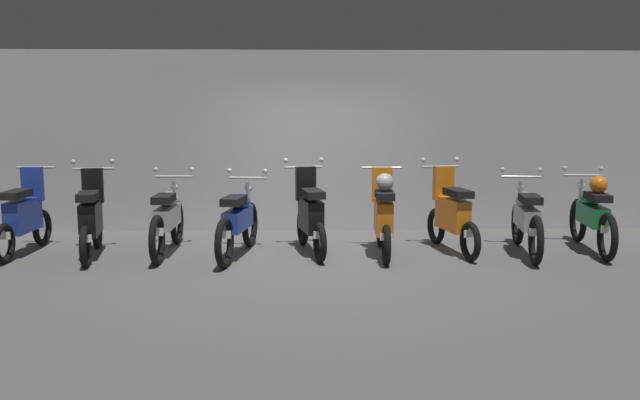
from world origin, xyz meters
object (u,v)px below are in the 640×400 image
Objects in this scene: motorbike_slot_0 at (24,216)px; motorbike_slot_8 at (592,214)px; motorbike_slot_3 at (238,220)px; motorbike_slot_4 at (310,215)px; motorbike_slot_2 at (168,218)px; motorbike_slot_7 at (526,219)px; motorbike_slot_1 at (91,218)px; motorbike_slot_5 at (383,214)px; motorbike_slot_6 at (451,214)px.

motorbike_slot_0 reaches higher than motorbike_slot_8.
motorbike_slot_8 is (4.93, 0.18, 0.04)m from motorbike_slot_3.
motorbike_slot_8 is at bearing -0.20° from motorbike_slot_4.
motorbike_slot_2 is 1.97m from motorbike_slot_4.
motorbike_slot_7 and motorbike_slot_8 have the same top height.
motorbike_slot_3 is 1.16× the size of motorbike_slot_4.
motorbike_slot_1 is at bearing -178.88° from motorbike_slot_8.
motorbike_slot_4 is at bearing 170.23° from motorbike_slot_5.
motorbike_slot_7 is at bearing -2.03° from motorbike_slot_0.
motorbike_slot_8 is at bearing 1.12° from motorbike_slot_1.
motorbike_slot_0 is 1.00× the size of motorbike_slot_5.
motorbike_slot_7 is (2.97, -0.17, -0.04)m from motorbike_slot_4.
motorbike_slot_7 is (1.00, -0.18, -0.04)m from motorbike_slot_6.
motorbike_slot_2 is at bearing 9.61° from motorbike_slot_1.
motorbike_slot_0 is at bearing 177.14° from motorbike_slot_5.
motorbike_slot_8 is at bearing 3.05° from motorbike_slot_5.
motorbike_slot_4 is (1.96, -0.02, 0.04)m from motorbike_slot_2.
motorbike_slot_4 is 0.86× the size of motorbike_slot_7.
motorbike_slot_4 reaches higher than motorbike_slot_2.
motorbike_slot_2 is at bearing 179.86° from motorbike_slot_6.
motorbike_slot_4 and motorbike_slot_6 have the same top height.
motorbike_slot_1 reaches higher than motorbike_slot_3.
motorbike_slot_0 is 1.01× the size of motorbike_slot_4.
motorbike_slot_5 is (4.93, -0.25, 0.04)m from motorbike_slot_0.
motorbike_slot_6 reaches higher than motorbike_slot_2.
motorbike_slot_2 is 5.92m from motorbike_slot_8.
motorbike_slot_2 is 1.00× the size of motorbike_slot_7.
motorbike_slot_0 reaches higher than motorbike_slot_3.
motorbike_slot_1 and motorbike_slot_4 have the same top height.
motorbike_slot_2 is 2.97m from motorbike_slot_5.
motorbike_slot_0 is at bearing 178.90° from motorbike_slot_4.
motorbike_slot_6 is (3.94, -0.01, 0.04)m from motorbike_slot_2.
motorbike_slot_7 is at bearing 0.35° from motorbike_slot_3.
motorbike_slot_4 is at bearing -0.58° from motorbike_slot_2.
motorbike_slot_1 is 0.99× the size of motorbike_slot_5.
motorbike_slot_5 is at bearing -3.70° from motorbike_slot_2.
motorbike_slot_0 is at bearing 177.97° from motorbike_slot_7.
motorbike_slot_2 is (0.99, 0.17, -0.04)m from motorbike_slot_1.
motorbike_slot_8 is at bearing 2.10° from motorbike_slot_3.
motorbike_slot_3 is 3.94m from motorbike_slot_7.
motorbike_slot_0 is 7.89m from motorbike_slot_8.
motorbike_slot_4 reaches higher than motorbike_slot_5.
motorbike_slot_4 is 3.95m from motorbike_slot_8.
motorbike_slot_6 is at bearing 179.30° from motorbike_slot_8.
motorbike_slot_4 is at bearing 11.27° from motorbike_slot_3.
motorbike_slot_5 is 1.98m from motorbike_slot_7.
motorbike_slot_6 is at bearing -0.63° from motorbike_slot_0.
motorbike_slot_0 is at bearing 179.37° from motorbike_slot_6.
motorbike_slot_1 reaches higher than motorbike_slot_7.
motorbike_slot_2 is at bearing 177.80° from motorbike_slot_7.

